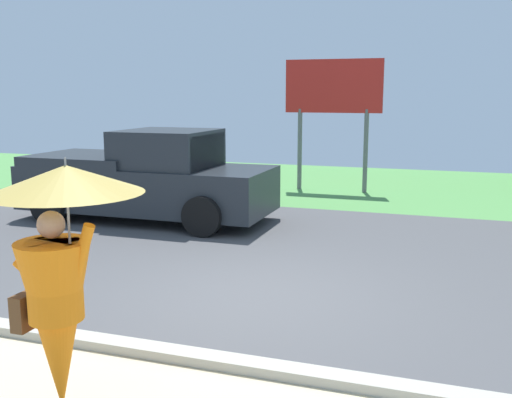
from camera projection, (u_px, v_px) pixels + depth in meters
The scene contains 4 objects.
ground_plane at pixel (307, 245), 10.43m from camera, with size 40.00×22.00×0.20m.
monk_pedestrian at pixel (60, 275), 4.69m from camera, with size 1.20×1.20×2.13m.
pickup_truck at pixel (148, 178), 12.19m from camera, with size 5.20×2.28×1.88m.
roadside_billboard at pixel (333, 96), 15.55m from camera, with size 2.60×0.12×3.50m.
Camera 1 is at (2.40, -6.93, 2.61)m, focal length 41.17 mm.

